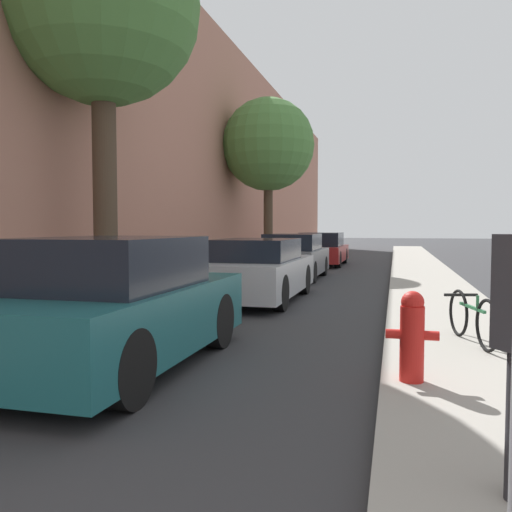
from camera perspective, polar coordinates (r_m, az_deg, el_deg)
ground_plane at (r=15.64m, az=7.27°, el=-2.70°), size 120.00×120.00×0.00m
sidewalk_left at (r=16.27m, az=-2.91°, el=-2.24°), size 2.00×52.00×0.12m
sidewalk_right at (r=15.53m, az=17.95°, el=-2.65°), size 2.00×52.00×0.12m
building_facade_left at (r=16.86m, az=-7.43°, el=12.09°), size 0.70×52.00×8.43m
parked_car_teal at (r=6.16m, az=-14.76°, el=-5.26°), size 1.76×3.93×1.48m
parked_car_silver at (r=11.41m, az=0.20°, el=-1.58°), size 1.76×4.31×1.33m
parked_car_grey at (r=16.29m, az=4.07°, el=-0.14°), size 1.71×3.91×1.38m
parked_car_red at (r=22.05m, az=7.14°, el=0.68°), size 1.78×4.30×1.35m
street_tree_near at (r=10.50m, az=-16.23°, el=24.20°), size 3.42×3.42×7.04m
street_tree_far at (r=19.54m, az=1.33°, el=11.83°), size 3.34×3.34×6.11m
fire_hydrant at (r=5.31m, az=16.46°, el=-8.16°), size 0.49×0.23×0.87m
bicycle at (r=7.27m, az=22.21°, el=-6.18°), size 0.52×1.51×0.63m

